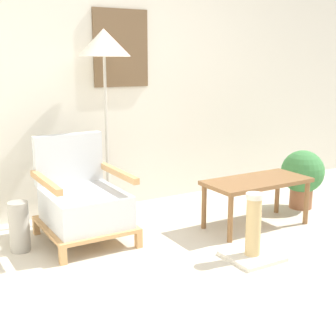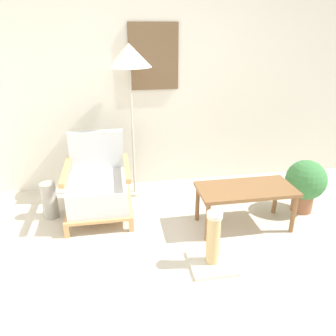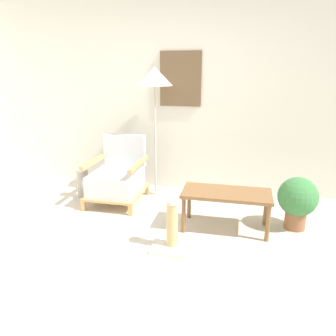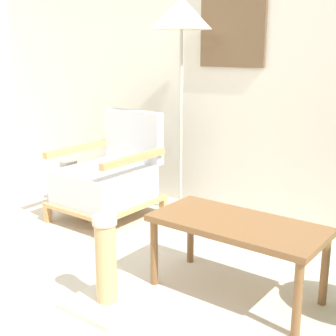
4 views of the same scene
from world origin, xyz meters
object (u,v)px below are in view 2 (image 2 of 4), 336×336
(floor_lamp, at_px, (129,60))
(potted_plant, at_px, (306,182))
(armchair, at_px, (98,187))
(coffee_table, at_px, (246,193))
(scratching_post, at_px, (213,248))
(vase, at_px, (50,200))

(floor_lamp, bearing_deg, potted_plant, -22.20)
(armchair, relative_size, floor_lamp, 0.49)
(coffee_table, bearing_deg, scratching_post, -132.72)
(armchair, height_order, floor_lamp, floor_lamp)
(floor_lamp, relative_size, potted_plant, 2.94)
(potted_plant, bearing_deg, floor_lamp, 157.80)
(coffee_table, distance_m, potted_plant, 0.77)
(scratching_post, bearing_deg, vase, 144.81)
(floor_lamp, distance_m, coffee_table, 1.79)
(floor_lamp, height_order, vase, floor_lamp)
(armchair, relative_size, scratching_post, 1.67)
(armchair, bearing_deg, coffee_table, -18.53)
(vase, relative_size, scratching_post, 0.78)
(floor_lamp, height_order, potted_plant, floor_lamp)
(coffee_table, bearing_deg, vase, 165.41)
(armchair, xyz_separation_m, coffee_table, (1.42, -0.48, 0.05))
(scratching_post, bearing_deg, floor_lamp, 110.81)
(armchair, xyz_separation_m, potted_plant, (2.17, -0.30, 0.02))
(potted_plant, distance_m, scratching_post, 1.42)
(armchair, relative_size, coffee_table, 0.89)
(floor_lamp, bearing_deg, coffee_table, -41.33)
(vase, bearing_deg, armchair, -2.91)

